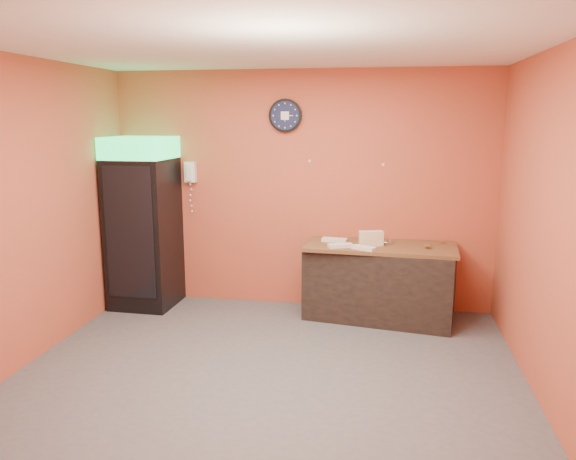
# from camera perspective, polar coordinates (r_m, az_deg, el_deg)

# --- Properties ---
(floor) EXTENTS (4.50, 4.50, 0.00)m
(floor) POSITION_cam_1_polar(r_m,az_deg,el_deg) (5.17, -2.06, -14.48)
(floor) COLOR #47474C
(floor) RESTS_ON ground
(back_wall) EXTENTS (4.50, 0.02, 2.80)m
(back_wall) POSITION_cam_1_polar(r_m,az_deg,el_deg) (6.67, 1.34, 4.04)
(back_wall) COLOR #C14A36
(back_wall) RESTS_ON floor
(left_wall) EXTENTS (0.02, 4.00, 2.80)m
(left_wall) POSITION_cam_1_polar(r_m,az_deg,el_deg) (5.63, -25.22, 1.58)
(left_wall) COLOR #C14A36
(left_wall) RESTS_ON floor
(right_wall) EXTENTS (0.02, 4.00, 2.80)m
(right_wall) POSITION_cam_1_polar(r_m,az_deg,el_deg) (4.81, 25.09, 0.08)
(right_wall) COLOR #C14A36
(right_wall) RESTS_ON floor
(ceiling) EXTENTS (4.50, 4.00, 0.02)m
(ceiling) POSITION_cam_1_polar(r_m,az_deg,el_deg) (4.68, -2.32, 18.09)
(ceiling) COLOR white
(ceiling) RESTS_ON back_wall
(beverage_cooler) EXTENTS (0.74, 0.75, 2.03)m
(beverage_cooler) POSITION_cam_1_polar(r_m,az_deg,el_deg) (6.88, -14.59, 0.46)
(beverage_cooler) COLOR black
(beverage_cooler) RESTS_ON floor
(prep_counter) EXTENTS (1.72, 0.97, 0.81)m
(prep_counter) POSITION_cam_1_polar(r_m,az_deg,el_deg) (6.46, 9.30, -5.38)
(prep_counter) COLOR black
(prep_counter) RESTS_ON floor
(wall_clock) EXTENTS (0.39, 0.06, 0.39)m
(wall_clock) POSITION_cam_1_polar(r_m,az_deg,el_deg) (6.62, -0.27, 11.54)
(wall_clock) COLOR black
(wall_clock) RESTS_ON back_wall
(wall_phone) EXTENTS (0.13, 0.11, 0.25)m
(wall_phone) POSITION_cam_1_polar(r_m,az_deg,el_deg) (6.92, -9.91, 5.81)
(wall_phone) COLOR white
(wall_phone) RESTS_ON back_wall
(butcher_paper) EXTENTS (1.70, 0.85, 0.04)m
(butcher_paper) POSITION_cam_1_polar(r_m,az_deg,el_deg) (6.35, 9.42, -1.68)
(butcher_paper) COLOR brown
(butcher_paper) RESTS_ON prep_counter
(sub_roll_stack) EXTENTS (0.28, 0.16, 0.17)m
(sub_roll_stack) POSITION_cam_1_polar(r_m,az_deg,el_deg) (6.27, 8.45, -0.85)
(sub_roll_stack) COLOR beige
(sub_roll_stack) RESTS_ON butcher_paper
(wrapped_sandwich_left) EXTENTS (0.29, 0.19, 0.04)m
(wrapped_sandwich_left) POSITION_cam_1_polar(r_m,az_deg,el_deg) (6.16, 5.34, -1.59)
(wrapped_sandwich_left) COLOR silver
(wrapped_sandwich_left) RESTS_ON butcher_paper
(wrapped_sandwich_mid) EXTENTS (0.27, 0.21, 0.04)m
(wrapped_sandwich_mid) POSITION_cam_1_polar(r_m,az_deg,el_deg) (6.09, 7.70, -1.82)
(wrapped_sandwich_mid) COLOR silver
(wrapped_sandwich_mid) RESTS_ON butcher_paper
(wrapped_sandwich_right) EXTENTS (0.30, 0.14, 0.04)m
(wrapped_sandwich_right) POSITION_cam_1_polar(r_m,az_deg,el_deg) (6.44, 4.75, -1.01)
(wrapped_sandwich_right) COLOR silver
(wrapped_sandwich_right) RESTS_ON butcher_paper
(kitchen_tool) EXTENTS (0.06, 0.06, 0.06)m
(kitchen_tool) POSITION_cam_1_polar(r_m,az_deg,el_deg) (6.42, 10.31, -1.12)
(kitchen_tool) COLOR silver
(kitchen_tool) RESTS_ON butcher_paper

